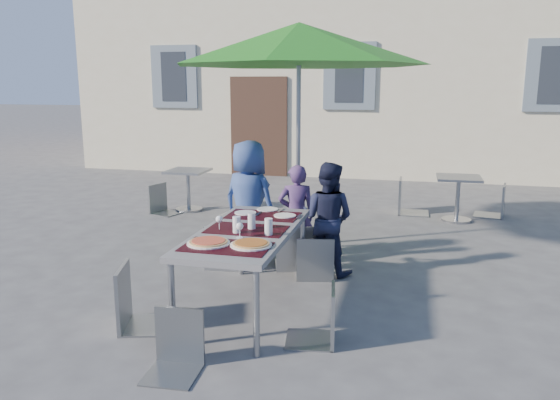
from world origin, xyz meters
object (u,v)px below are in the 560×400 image
(chair_0, at_px, (224,220))
(cafe_table_0, at_px, (188,184))
(patio_umbrella, at_px, (299,45))
(bg_chair_l_1, at_px, (408,175))
(bg_chair_l_0, at_px, (161,181))
(chair_5, at_px, (174,307))
(dining_table, at_px, (247,235))
(child_0, at_px, (249,201))
(chair_3, at_px, (134,259))
(chair_2, at_px, (315,232))
(chair_4, at_px, (322,282))
(bg_chair_r_0, at_px, (240,178))
(pizza_near_left, at_px, (208,242))
(bg_chair_r_1, at_px, (498,181))
(pizza_near_right, at_px, (251,244))
(child_2, at_px, (327,218))
(cafe_table_1, at_px, (458,192))
(child_1, at_px, (296,215))
(chair_1, at_px, (295,219))

(chair_0, height_order, cafe_table_0, chair_0)
(patio_umbrella, distance_m, bg_chair_l_1, 3.15)
(bg_chair_l_0, height_order, bg_chair_l_1, bg_chair_l_1)
(chair_5, bearing_deg, dining_table, 81.67)
(child_0, height_order, chair_3, child_0)
(chair_2, bearing_deg, dining_table, -116.91)
(chair_4, bearing_deg, bg_chair_r_0, 116.61)
(pizza_near_left, bearing_deg, child_0, 97.01)
(dining_table, height_order, bg_chair_l_1, bg_chair_l_1)
(dining_table, distance_m, child_0, 1.43)
(child_0, height_order, bg_chair_r_1, child_0)
(chair_4, relative_size, patio_umbrella, 0.28)
(dining_table, height_order, chair_3, chair_3)
(cafe_table_0, bearing_deg, chair_4, -54.85)
(bg_chair_r_0, bearing_deg, chair_3, -84.94)
(pizza_near_right, distance_m, chair_2, 1.45)
(pizza_near_left, xyz_separation_m, child_2, (0.72, 1.66, -0.16))
(pizza_near_left, relative_size, chair_5, 0.42)
(cafe_table_1, bearing_deg, patio_umbrella, -138.62)
(cafe_table_0, xyz_separation_m, bg_chair_l_0, (-0.34, -0.28, 0.08))
(pizza_near_left, relative_size, chair_2, 0.40)
(bg_chair_l_1, bearing_deg, chair_3, -113.92)
(bg_chair_l_0, bearing_deg, bg_chair_l_1, 13.71)
(dining_table, xyz_separation_m, cafe_table_1, (2.10, 3.90, -0.25))
(chair_4, distance_m, bg_chair_r_0, 4.28)
(chair_0, bearing_deg, patio_umbrella, 60.43)
(child_2, bearing_deg, child_0, 1.33)
(pizza_near_right, relative_size, patio_umbrella, 0.11)
(bg_chair_l_1, distance_m, bg_chair_r_1, 1.36)
(chair_5, height_order, bg_chair_l_0, bg_chair_l_0)
(pizza_near_right, bearing_deg, pizza_near_left, -174.85)
(pizza_near_left, xyz_separation_m, chair_2, (0.63, 1.43, -0.26))
(bg_chair_l_1, bearing_deg, child_0, -121.26)
(dining_table, relative_size, bg_chair_l_1, 1.74)
(chair_0, bearing_deg, child_0, 63.77)
(cafe_table_0, bearing_deg, child_0, -52.37)
(pizza_near_right, distance_m, patio_umbrella, 3.08)
(chair_5, height_order, cafe_table_1, chair_5)
(bg_chair_r_1, bearing_deg, child_1, -130.47)
(chair_2, height_order, chair_4, chair_2)
(chair_1, height_order, chair_5, chair_1)
(child_2, xyz_separation_m, chair_3, (-1.35, -1.75, -0.01))
(chair_5, relative_size, cafe_table_0, 1.24)
(child_1, height_order, cafe_table_1, child_1)
(pizza_near_right, height_order, child_1, child_1)
(pizza_near_right, height_order, chair_2, chair_2)
(chair_2, relative_size, chair_5, 1.06)
(chair_3, distance_m, cafe_table_1, 5.35)
(chair_1, height_order, bg_chair_r_1, chair_1)
(dining_table, xyz_separation_m, patio_umbrella, (0.03, 2.08, 1.79))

